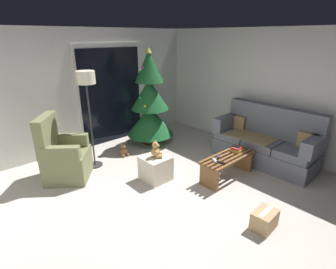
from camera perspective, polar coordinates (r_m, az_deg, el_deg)
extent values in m
plane|color=#BCB2A8|center=(3.95, 2.63, -15.79)|extent=(7.00, 7.00, 0.00)
cube|color=silver|center=(5.85, -19.00, 8.83)|extent=(5.72, 0.12, 2.50)
cube|color=silver|center=(5.69, 24.00, 7.85)|extent=(0.12, 6.00, 2.50)
cube|color=silver|center=(6.15, -12.16, 8.59)|extent=(1.60, 0.02, 2.20)
cube|color=black|center=(6.14, -12.04, 8.11)|extent=(1.50, 0.02, 2.10)
cube|color=slate|center=(5.47, 19.81, -4.01)|extent=(0.79, 1.91, 0.34)
cube|color=slate|center=(5.15, 26.09, -3.60)|extent=(0.69, 0.61, 0.14)
cube|color=slate|center=(5.36, 20.02, -1.74)|extent=(0.69, 0.61, 0.14)
cube|color=slate|center=(5.64, 14.49, -0.03)|extent=(0.69, 0.61, 0.14)
cube|color=slate|center=(5.52, 22.04, 2.71)|extent=(0.23, 1.90, 0.60)
cube|color=slate|center=(5.02, 29.16, -2.13)|extent=(0.76, 0.21, 0.28)
cube|color=slate|center=(5.72, 12.70, 2.64)|extent=(0.76, 0.21, 0.28)
cube|color=#997F51|center=(5.43, 17.71, -0.32)|extent=(0.62, 0.91, 0.02)
cube|color=#997F51|center=(5.21, 27.99, -1.14)|extent=(0.13, 0.32, 0.28)
cube|color=#997F51|center=(5.76, 14.99, 2.57)|extent=(0.13, 0.32, 0.28)
cube|color=brown|center=(4.53, 14.71, -5.48)|extent=(1.10, 0.05, 0.04)
cube|color=brown|center=(4.58, 13.79, -5.14)|extent=(1.10, 0.05, 0.04)
cube|color=brown|center=(4.62, 12.90, -4.80)|extent=(1.10, 0.05, 0.04)
cube|color=brown|center=(4.67, 12.02, -4.47)|extent=(1.10, 0.05, 0.04)
cube|color=brown|center=(4.71, 11.16, -4.14)|extent=(1.10, 0.05, 0.04)
cube|color=brown|center=(4.36, 8.88, -9.20)|extent=(0.05, 0.36, 0.38)
cube|color=brown|center=(5.09, 15.94, -5.23)|extent=(0.05, 0.36, 0.38)
cube|color=black|center=(4.34, 11.43, -5.99)|extent=(0.09, 0.16, 0.02)
cube|color=#333338|center=(4.56, 10.97, -4.59)|extent=(0.16, 0.12, 0.02)
cube|color=#ADADB2|center=(4.39, 10.13, -5.57)|extent=(0.12, 0.16, 0.02)
cube|color=#B79333|center=(4.84, 14.70, -3.22)|extent=(0.22, 0.20, 0.04)
cube|color=#A32D28|center=(4.83, 14.77, -2.82)|extent=(0.20, 0.17, 0.03)
cube|color=black|center=(4.82, 14.55, -2.55)|extent=(0.10, 0.15, 0.01)
cylinder|color=#4C1E19|center=(6.12, -3.78, -1.35)|extent=(0.36, 0.36, 0.10)
cylinder|color=brown|center=(6.08, -3.80, -0.39)|extent=(0.08, 0.08, 0.12)
cone|color=#195628|center=(5.95, -3.89, 3.09)|extent=(1.04, 1.04, 0.65)
cone|color=#195628|center=(5.80, -4.03, 8.69)|extent=(0.82, 0.82, 0.65)
cone|color=#195628|center=(5.70, -4.19, 14.54)|extent=(0.61, 0.61, 0.65)
sphere|color=#B233A5|center=(6.33, -4.78, 5.12)|extent=(0.06, 0.06, 0.06)
sphere|color=white|center=(5.65, -5.91, 13.82)|extent=(0.06, 0.06, 0.06)
sphere|color=white|center=(6.29, -5.89, 4.90)|extent=(0.06, 0.06, 0.06)
sphere|color=#B233A5|center=(5.59, -5.48, 14.27)|extent=(0.06, 0.06, 0.06)
sphere|color=#1E8C33|center=(5.96, -0.23, 5.80)|extent=(0.06, 0.06, 0.06)
sphere|color=gold|center=(5.51, -5.03, 6.14)|extent=(0.06, 0.06, 0.06)
sphere|color=red|center=(5.56, -2.84, 12.61)|extent=(0.06, 0.06, 0.06)
sphere|color=gold|center=(5.88, -5.15, 13.65)|extent=(0.06, 0.06, 0.06)
sphere|color=red|center=(5.87, -6.01, 12.04)|extent=(0.06, 0.06, 0.06)
sphere|color=red|center=(5.88, -4.39, 14.20)|extent=(0.06, 0.06, 0.06)
sphere|color=#1E8C33|center=(5.56, -6.06, 7.97)|extent=(0.06, 0.06, 0.06)
sphere|color=red|center=(5.83, -5.07, 15.06)|extent=(0.06, 0.06, 0.06)
cone|color=#EAD14C|center=(5.68, -4.28, 17.82)|extent=(0.14, 0.14, 0.12)
cube|color=olive|center=(4.93, -20.67, -7.15)|extent=(0.96, 0.96, 0.31)
cube|color=olive|center=(4.82, -21.04, -4.56)|extent=(0.96, 0.96, 0.18)
cube|color=olive|center=(4.76, -24.76, -0.07)|extent=(0.55, 0.63, 0.64)
cube|color=olive|center=(4.98, -20.20, -1.11)|extent=(0.54, 0.47, 0.22)
cube|color=olive|center=(4.49, -22.13, -3.77)|extent=(0.54, 0.47, 0.22)
cylinder|color=#2D2D30|center=(5.28, -15.49, -6.34)|extent=(0.28, 0.28, 0.02)
cylinder|color=#2D2D30|center=(4.98, -16.35, 1.76)|extent=(0.03, 0.03, 1.55)
cylinder|color=beige|center=(4.78, -17.42, 11.73)|extent=(0.32, 0.32, 0.22)
cube|color=beige|center=(4.55, -2.68, -7.30)|extent=(0.44, 0.44, 0.42)
cylinder|color=tan|center=(4.48, -1.97, -4.24)|extent=(0.13, 0.12, 0.06)
cylinder|color=tan|center=(4.39, -1.95, -4.79)|extent=(0.13, 0.12, 0.06)
sphere|color=tan|center=(4.41, -2.75, -3.73)|extent=(0.15, 0.15, 0.15)
sphere|color=tan|center=(4.36, -2.78, -2.31)|extent=(0.11, 0.11, 0.11)
sphere|color=tan|center=(4.37, -2.13, -2.42)|extent=(0.04, 0.04, 0.04)
sphere|color=tan|center=(4.38, -2.79, -1.55)|extent=(0.04, 0.04, 0.04)
sphere|color=tan|center=(4.31, -2.79, -1.93)|extent=(0.04, 0.04, 0.04)
sphere|color=tan|center=(4.47, -2.49, -3.23)|extent=(0.06, 0.06, 0.06)
sphere|color=tan|center=(4.34, -2.49, -4.00)|extent=(0.06, 0.06, 0.06)
cylinder|color=brown|center=(5.54, -8.80, -4.24)|extent=(0.07, 0.11, 0.06)
cylinder|color=brown|center=(5.49, -9.70, -4.50)|extent=(0.07, 0.11, 0.06)
sphere|color=brown|center=(5.53, -9.60, -3.52)|extent=(0.15, 0.15, 0.15)
sphere|color=brown|center=(5.49, -9.67, -2.39)|extent=(0.11, 0.11, 0.11)
sphere|color=#A37A51|center=(5.45, -9.41, -2.65)|extent=(0.04, 0.04, 0.04)
sphere|color=brown|center=(5.49, -9.35, -1.85)|extent=(0.04, 0.04, 0.04)
sphere|color=brown|center=(5.45, -10.05, -2.03)|extent=(0.04, 0.04, 0.04)
sphere|color=brown|center=(5.55, -8.86, -3.31)|extent=(0.06, 0.06, 0.06)
sphere|color=brown|center=(5.48, -10.15, -3.68)|extent=(0.06, 0.06, 0.06)
cube|color=tan|center=(3.76, 20.14, -16.97)|extent=(0.36, 0.26, 0.25)
cube|color=beige|center=(3.69, 20.39, -15.41)|extent=(0.31, 0.08, 0.00)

